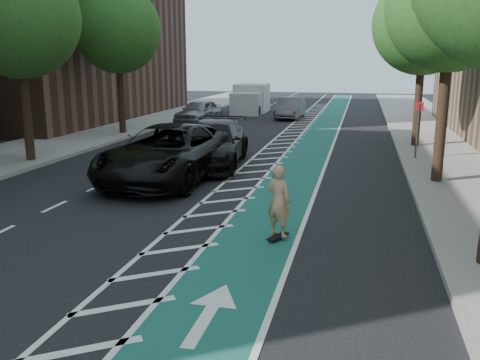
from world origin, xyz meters
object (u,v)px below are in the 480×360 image
(barrel_a, at_px, (170,154))
(suv_near, at_px, (169,153))
(suv_far, at_px, (212,144))
(skateboarder, at_px, (279,201))

(barrel_a, bearing_deg, suv_near, -68.70)
(suv_far, distance_m, barrel_a, 1.80)
(suv_near, height_order, suv_far, suv_near)
(skateboarder, height_order, suv_near, suv_near)
(skateboarder, bearing_deg, barrel_a, -29.70)
(suv_far, xyz_separation_m, barrel_a, (-1.72, -0.28, -0.44))
(skateboarder, relative_size, barrel_a, 1.82)
(suv_far, bearing_deg, skateboarder, -69.67)
(skateboarder, distance_m, suv_near, 7.13)
(skateboarder, bearing_deg, suv_near, -24.08)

